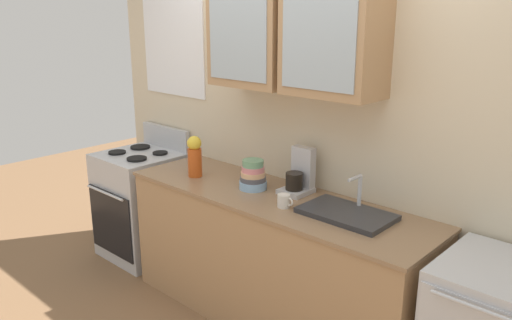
{
  "coord_description": "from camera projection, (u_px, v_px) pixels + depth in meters",
  "views": [
    {
      "loc": [
        1.98,
        -2.3,
        2.0
      ],
      "look_at": [
        -0.15,
        0.0,
        1.09
      ],
      "focal_mm": 36.17,
      "sensor_mm": 36.0,
      "label": 1
    }
  ],
  "objects": [
    {
      "name": "sink_faucet",
      "position": [
        347.0,
        213.0,
        2.91
      ],
      "size": [
        0.51,
        0.32,
        0.22
      ],
      "color": "#2D2D30",
      "rests_on": "counter"
    },
    {
      "name": "ground_plane",
      "position": [
        272.0,
        318.0,
        3.48
      ],
      "size": [
        10.0,
        10.0,
        0.0
      ],
      "primitive_type": "plane",
      "color": "brown"
    },
    {
      "name": "coffee_maker",
      "position": [
        299.0,
        176.0,
        3.27
      ],
      "size": [
        0.17,
        0.2,
        0.29
      ],
      "color": "#B7B7BC",
      "rests_on": "counter"
    },
    {
      "name": "back_wall_unit",
      "position": [
        306.0,
        95.0,
        3.29
      ],
      "size": [
        3.85,
        0.42,
        2.77
      ],
      "color": "beige",
      "rests_on": "ground_plane"
    },
    {
      "name": "cup_near_sink",
      "position": [
        284.0,
        201.0,
        3.03
      ],
      "size": [
        0.11,
        0.08,
        0.08
      ],
      "color": "silver",
      "rests_on": "counter"
    },
    {
      "name": "vase",
      "position": [
        195.0,
        156.0,
        3.57
      ],
      "size": [
        0.1,
        0.1,
        0.29
      ],
      "color": "#BF4C19",
      "rests_on": "counter"
    },
    {
      "name": "bowl_stack",
      "position": [
        253.0,
        176.0,
        3.34
      ],
      "size": [
        0.18,
        0.18,
        0.19
      ],
      "color": "#8CB7E0",
      "rests_on": "counter"
    },
    {
      "name": "counter",
      "position": [
        272.0,
        259.0,
        3.35
      ],
      "size": [
        2.14,
        0.62,
        0.88
      ],
      "color": "#A87F56",
      "rests_on": "ground_plane"
    },
    {
      "name": "stove_range",
      "position": [
        142.0,
        204.0,
        4.29
      ],
      "size": [
        0.61,
        0.64,
        1.06
      ],
      "color": "silver",
      "rests_on": "ground_plane"
    }
  ]
}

